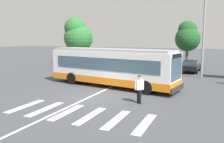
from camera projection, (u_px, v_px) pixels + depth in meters
name	position (u px, v px, depth m)	size (l,w,h in m)	color
ground_plane	(95.00, 98.00, 15.61)	(160.00, 160.00, 0.00)	#424449
city_transit_bus	(111.00, 67.00, 19.17)	(11.33, 4.38, 3.06)	black
pedestrian_crossing_street	(139.00, 88.00, 14.11)	(0.47, 0.45, 1.72)	black
parked_car_charcoal	(125.00, 62.00, 30.74)	(2.05, 4.59, 1.35)	black
parked_car_white	(147.00, 63.00, 29.65)	(2.05, 4.59, 1.35)	black
parked_car_blue	(168.00, 64.00, 28.75)	(1.88, 4.51, 1.35)	black
parked_car_black	(191.00, 65.00, 27.27)	(2.03, 4.58, 1.35)	black
twin_arm_street_lamp	(204.00, 17.00, 22.33)	(4.98, 0.32, 9.59)	#939399
background_tree_left	(77.00, 35.00, 33.36)	(4.07, 4.07, 6.87)	brown
background_tree_right	(188.00, 36.00, 33.53)	(3.54, 3.54, 6.38)	brown
crosswalk_painted_stripes	(78.00, 114.00, 12.24)	(7.61, 2.88, 0.01)	silver
lane_center_line	(103.00, 91.00, 17.58)	(0.16, 24.00, 0.01)	silver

